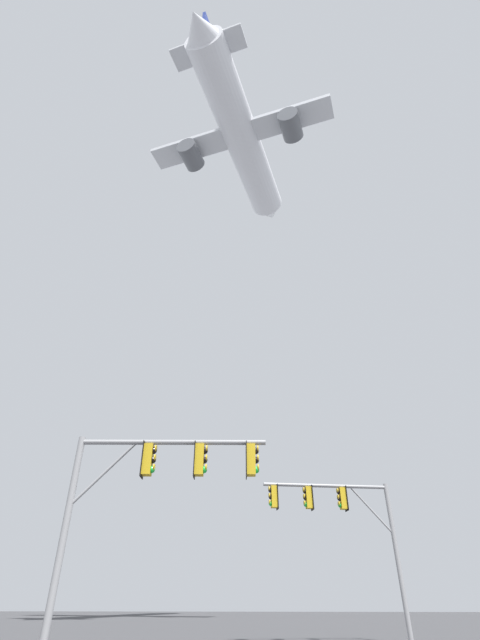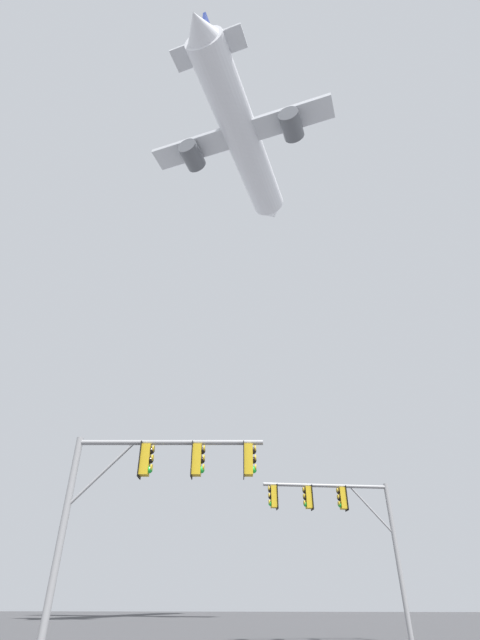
# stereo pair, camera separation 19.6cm
# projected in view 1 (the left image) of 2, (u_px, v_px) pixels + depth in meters

# --- Properties ---
(signal_pole_near) EXTENTS (5.69, 0.75, 5.63)m
(signal_pole_near) POSITION_uv_depth(u_px,v_px,m) (153.00, 480.00, 12.98)
(signal_pole_near) COLOR gray
(signal_pole_near) RESTS_ON ground
(signal_pole_far) EXTENTS (5.69, 1.34, 5.95)m
(signal_pole_far) POSITION_uv_depth(u_px,v_px,m) (341.00, 515.00, 19.58)
(signal_pole_far) COLOR gray
(signal_pole_far) RESTS_ON ground
(airplane) EXTENTS (23.64, 30.60, 8.39)m
(airplane) POSITION_uv_depth(u_px,v_px,m) (241.00, 136.00, 57.49)
(airplane) COLOR white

